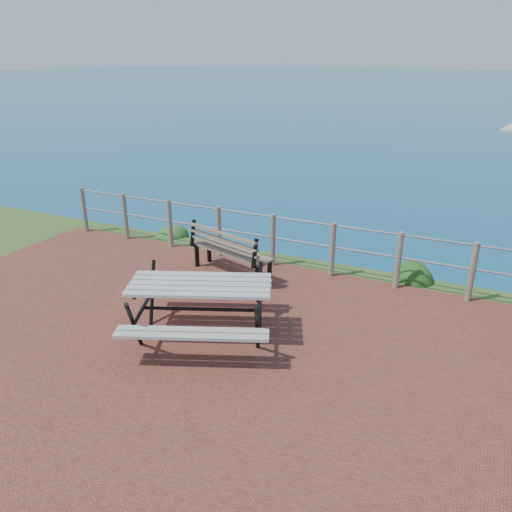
{
  "coord_description": "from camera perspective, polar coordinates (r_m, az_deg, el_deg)",
  "views": [
    {
      "loc": [
        3.48,
        -4.65,
        3.68
      ],
      "look_at": [
        0.31,
        1.97,
        0.75
      ],
      "focal_mm": 35.0,
      "sensor_mm": 36.0,
      "label": 1
    }
  ],
  "objects": [
    {
      "name": "park_bench",
      "position": [
        8.83,
        -2.83,
        1.39
      ],
      "size": [
        1.7,
        0.86,
        0.93
      ],
      "rotation": [
        0.0,
        0.0,
        -0.29
      ],
      "color": "brown",
      "rests_on": "ground"
    },
    {
      "name": "safety_railing",
      "position": [
        9.26,
        1.93,
        2.14
      ],
      "size": [
        9.4,
        0.1,
        1.0
      ],
      "color": "#6B5B4C",
      "rests_on": "ground"
    },
    {
      "name": "picnic_table",
      "position": [
        6.95,
        -6.34,
        -5.46
      ],
      "size": [
        2.08,
        1.56,
        0.81
      ],
      "rotation": [
        0.0,
        0.0,
        0.4
      ],
      "color": "gray",
      "rests_on": "ground"
    },
    {
      "name": "ground",
      "position": [
        6.88,
        -9.67,
        -10.95
      ],
      "size": [
        10.0,
        7.0,
        0.12
      ],
      "primitive_type": "cube",
      "color": "maroon",
      "rests_on": "ground"
    },
    {
      "name": "shrub_lip_east",
      "position": [
        9.44,
        17.58,
        -2.26
      ],
      "size": [
        0.69,
        0.69,
        0.4
      ],
      "primitive_type": "ellipsoid",
      "color": "#1C4214",
      "rests_on": "ground"
    },
    {
      "name": "ocean",
      "position": [
        204.71,
        26.05,
        18.7
      ],
      "size": [
        1200.0,
        1200.0,
        0.0
      ],
      "primitive_type": "plane",
      "color": "#156780",
      "rests_on": "ground"
    },
    {
      "name": "shrub_lip_west",
      "position": [
        11.12,
        -9.51,
        2.11
      ],
      "size": [
        0.67,
        0.67,
        0.37
      ],
      "primitive_type": "ellipsoid",
      "color": "#2A5620",
      "rests_on": "ground"
    }
  ]
}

